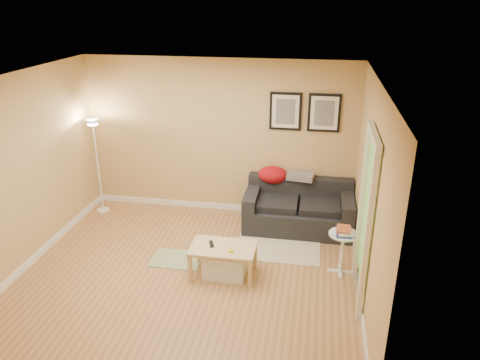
{
  "coord_description": "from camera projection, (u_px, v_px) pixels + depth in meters",
  "views": [
    {
      "loc": [
        1.58,
        -5.07,
        3.52
      ],
      "look_at": [
        0.55,
        0.85,
        1.05
      ],
      "focal_mm": 34.1,
      "sensor_mm": 36.0,
      "label": 1
    }
  ],
  "objects": [
    {
      "name": "floor",
      "position": [
        190.0,
        272.0,
        6.2
      ],
      "size": [
        4.5,
        4.5,
        0.0
      ],
      "primitive_type": "plane",
      "color": "#B27B4C",
      "rests_on": "ground"
    },
    {
      "name": "ceiling",
      "position": [
        180.0,
        80.0,
        5.22
      ],
      "size": [
        4.5,
        4.5,
        0.0
      ],
      "primitive_type": "plane",
      "rotation": [
        3.14,
        0.0,
        0.0
      ],
      "color": "white",
      "rests_on": "wall_back"
    },
    {
      "name": "wall_back",
      "position": [
        219.0,
        138.0,
        7.53
      ],
      "size": [
        4.5,
        0.0,
        4.5
      ],
      "primitive_type": "plane",
      "rotation": [
        1.57,
        0.0,
        0.0
      ],
      "color": "tan",
      "rests_on": "ground"
    },
    {
      "name": "wall_front",
      "position": [
        119.0,
        274.0,
        3.89
      ],
      "size": [
        4.5,
        0.0,
        4.5
      ],
      "primitive_type": "plane",
      "rotation": [
        -1.57,
        0.0,
        0.0
      ],
      "color": "tan",
      "rests_on": "ground"
    },
    {
      "name": "wall_left",
      "position": [
        22.0,
        173.0,
        6.07
      ],
      "size": [
        0.0,
        4.0,
        4.0
      ],
      "primitive_type": "plane",
      "rotation": [
        1.57,
        0.0,
        1.57
      ],
      "color": "tan",
      "rests_on": "ground"
    },
    {
      "name": "wall_right",
      "position": [
        370.0,
        197.0,
        5.35
      ],
      "size": [
        0.0,
        4.0,
        4.0
      ],
      "primitive_type": "plane",
      "rotation": [
        1.57,
        0.0,
        -1.57
      ],
      "color": "tan",
      "rests_on": "ground"
    },
    {
      "name": "baseboard_back",
      "position": [
        220.0,
        206.0,
        8.0
      ],
      "size": [
        4.5,
        0.02,
        0.1
      ],
      "primitive_type": "cube",
      "color": "white",
      "rests_on": "ground"
    },
    {
      "name": "baseboard_left",
      "position": [
        39.0,
        254.0,
        6.54
      ],
      "size": [
        0.02,
        4.0,
        0.1
      ],
      "primitive_type": "cube",
      "color": "white",
      "rests_on": "ground"
    },
    {
      "name": "baseboard_right",
      "position": [
        358.0,
        286.0,
        5.83
      ],
      "size": [
        0.02,
        4.0,
        0.1
      ],
      "primitive_type": "cube",
      "color": "white",
      "rests_on": "ground"
    },
    {
      "name": "sofa",
      "position": [
        299.0,
        207.0,
        7.24
      ],
      "size": [
        1.7,
        0.9,
        0.75
      ],
      "primitive_type": null,
      "color": "black",
      "rests_on": "ground"
    },
    {
      "name": "red_throw",
      "position": [
        273.0,
        175.0,
        7.44
      ],
      "size": [
        0.48,
        0.36,
        0.28
      ],
      "primitive_type": null,
      "color": "#AF101B",
      "rests_on": "sofa"
    },
    {
      "name": "plaid_throw",
      "position": [
        300.0,
        176.0,
        7.35
      ],
      "size": [
        0.45,
        0.32,
        0.1
      ],
      "primitive_type": null,
      "rotation": [
        0.0,
        0.0,
        -0.14
      ],
      "color": "tan",
      "rests_on": "sofa"
    },
    {
      "name": "framed_print_left",
      "position": [
        286.0,
        111.0,
        7.15
      ],
      "size": [
        0.5,
        0.04,
        0.6
      ],
      "primitive_type": null,
      "color": "black",
      "rests_on": "wall_back"
    },
    {
      "name": "framed_print_right",
      "position": [
        324.0,
        113.0,
        7.05
      ],
      "size": [
        0.5,
        0.04,
        0.6
      ],
      "primitive_type": null,
      "color": "black",
      "rests_on": "wall_back"
    },
    {
      "name": "area_rug",
      "position": [
        278.0,
        247.0,
        6.79
      ],
      "size": [
        1.25,
        0.85,
        0.01
      ],
      "primitive_type": "cube",
      "color": "beige",
      "rests_on": "ground"
    },
    {
      "name": "green_runner",
      "position": [
        177.0,
        259.0,
        6.49
      ],
      "size": [
        0.7,
        0.5,
        0.01
      ],
      "primitive_type": "cube",
      "color": "#668C4C",
      "rests_on": "ground"
    },
    {
      "name": "coffee_table",
      "position": [
        223.0,
        261.0,
        6.07
      ],
      "size": [
        0.96,
        0.73,
        0.43
      ],
      "primitive_type": null,
      "rotation": [
        0.0,
        0.0,
        0.27
      ],
      "color": "#D7B683",
      "rests_on": "ground"
    },
    {
      "name": "remote_control",
      "position": [
        211.0,
        244.0,
        6.04
      ],
      "size": [
        0.1,
        0.17,
        0.02
      ],
      "primitive_type": "cube",
      "rotation": [
        0.0,
        0.0,
        0.34
      ],
      "color": "black",
      "rests_on": "coffee_table"
    },
    {
      "name": "tape_roll",
      "position": [
        231.0,
        251.0,
        5.87
      ],
      "size": [
        0.07,
        0.07,
        0.03
      ],
      "primitive_type": "cylinder",
      "color": "yellow",
      "rests_on": "coffee_table"
    },
    {
      "name": "storage_bin",
      "position": [
        225.0,
        263.0,
        6.08
      ],
      "size": [
        0.57,
        0.42,
        0.35
      ],
      "primitive_type": null,
      "color": "white",
      "rests_on": "ground"
    },
    {
      "name": "side_table",
      "position": [
        342.0,
        253.0,
        6.09
      ],
      "size": [
        0.39,
        0.39,
        0.6
      ],
      "primitive_type": null,
      "color": "white",
      "rests_on": "ground"
    },
    {
      "name": "book_stack",
      "position": [
        344.0,
        231.0,
        5.95
      ],
      "size": [
        0.2,
        0.27,
        0.08
      ],
      "primitive_type": null,
      "rotation": [
        0.0,
        0.0,
        0.01
      ],
      "color": "navy",
      "rests_on": "side_table"
    },
    {
      "name": "floor_lamp",
      "position": [
        98.0,
        169.0,
        7.66
      ],
      "size": [
        0.21,
        0.21,
        1.64
      ],
      "primitive_type": null,
      "color": "white",
      "rests_on": "ground"
    },
    {
      "name": "doorway",
      "position": [
        364.0,
        223.0,
        5.33
      ],
      "size": [
        0.12,
        1.01,
        2.13
      ],
      "primitive_type": null,
      "color": "white",
      "rests_on": "ground"
    }
  ]
}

